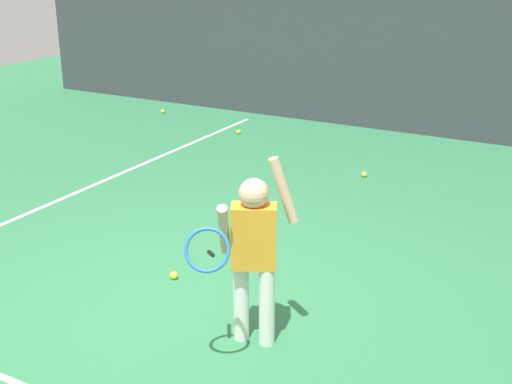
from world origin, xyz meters
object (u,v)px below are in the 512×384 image
object	(u,v)px
tennis_ball_2	(174,275)
tennis_ball_6	(239,132)
tennis_ball_0	(364,174)
tennis_player	(252,247)
tennis_ball_1	(163,111)

from	to	relation	value
tennis_ball_2	tennis_ball_6	bearing A→B (deg)	113.62
tennis_ball_0	tennis_ball_6	distance (m)	2.50
tennis_player	tennis_ball_1	xyz separation A→B (m)	(-4.64, 5.27, -0.69)
tennis_ball_2	tennis_ball_1	bearing A→B (deg)	127.15
tennis_player	tennis_ball_6	xyz separation A→B (m)	(-2.89, 4.75, -0.69)
tennis_ball_2	tennis_ball_6	distance (m)	4.63
tennis_player	tennis_ball_0	bearing A→B (deg)	71.60
tennis_ball_1	tennis_ball_2	size ratio (longest dim) A/B	1.00
tennis_player	tennis_ball_2	distance (m)	1.35
tennis_player	tennis_ball_6	bearing A→B (deg)	94.19
tennis_player	tennis_ball_2	bearing A→B (deg)	126.50
tennis_ball_0	tennis_ball_6	size ratio (longest dim) A/B	1.00
tennis_ball_6	tennis_ball_2	bearing A→B (deg)	-66.38
tennis_player	tennis_ball_1	distance (m)	7.06
tennis_player	tennis_ball_1	world-z (taller)	tennis_player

